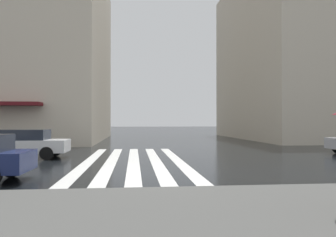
# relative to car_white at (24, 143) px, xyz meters

# --- Properties ---
(ground_plane) EXTENTS (220.00, 220.00, 0.00)m
(ground_plane) POSITION_rel_car_white_xyz_m (-5.50, -6.44, -0.76)
(ground_plane) COLOR black
(zebra_crossing) EXTENTS (13.00, 4.50, 0.01)m
(zebra_crossing) POSITION_rel_car_white_xyz_m (-1.50, -5.35, -0.75)
(zebra_crossing) COLOR silver
(zebra_crossing) RESTS_ON ground_plane
(car_white) EXTENTS (1.85, 4.10, 1.41)m
(car_white) POSITION_rel_car_white_xyz_m (0.00, 0.00, 0.00)
(car_white) COLOR silver
(car_white) RESTS_ON ground_plane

